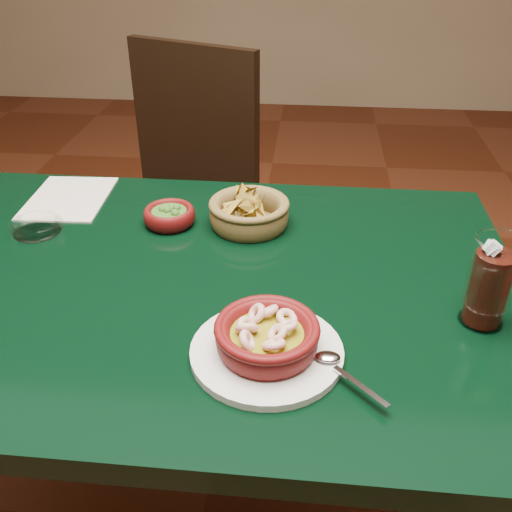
# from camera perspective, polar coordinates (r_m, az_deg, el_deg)

# --- Properties ---
(dining_table) EXTENTS (1.20, 0.80, 0.75)m
(dining_table) POSITION_cam_1_polar(r_m,az_deg,el_deg) (1.07, -7.41, -6.28)
(dining_table) COLOR black
(dining_table) RESTS_ON ground
(dining_chair) EXTENTS (0.59, 0.59, 0.98)m
(dining_chair) POSITION_cam_1_polar(r_m,az_deg,el_deg) (1.76, -8.16, 5.42)
(dining_chair) COLOR black
(dining_chair) RESTS_ON ground
(shrimp_plate) EXTENTS (0.28, 0.22, 0.07)m
(shrimp_plate) POSITION_cam_1_polar(r_m,az_deg,el_deg) (0.82, 1.12, -8.37)
(shrimp_plate) COLOR silver
(shrimp_plate) RESTS_ON dining_table
(chip_basket) EXTENTS (0.19, 0.19, 0.12)m
(chip_basket) POSITION_cam_1_polar(r_m,az_deg,el_deg) (1.15, -0.70, 4.34)
(chip_basket) COLOR brown
(chip_basket) RESTS_ON dining_table
(guacamole_ramekin) EXTENTS (0.12, 0.12, 0.04)m
(guacamole_ramekin) POSITION_cam_1_polar(r_m,az_deg,el_deg) (1.17, -8.66, 4.02)
(guacamole_ramekin) COLOR #4F0A0B
(guacamole_ramekin) RESTS_ON dining_table
(cola_drink) EXTENTS (0.15, 0.15, 0.17)m
(cola_drink) POSITION_cam_1_polar(r_m,az_deg,el_deg) (0.92, 22.36, -2.47)
(cola_drink) COLOR white
(cola_drink) RESTS_ON dining_table
(glass_ashtray) EXTENTS (0.11, 0.11, 0.03)m
(glass_ashtray) POSITION_cam_1_polar(r_m,az_deg,el_deg) (1.21, -21.11, 2.74)
(glass_ashtray) COLOR white
(glass_ashtray) RESTS_ON dining_table
(paper_menu) EXTENTS (0.18, 0.23, 0.00)m
(paper_menu) POSITION_cam_1_polar(r_m,az_deg,el_deg) (1.33, -18.21, 5.53)
(paper_menu) COLOR beige
(paper_menu) RESTS_ON dining_table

